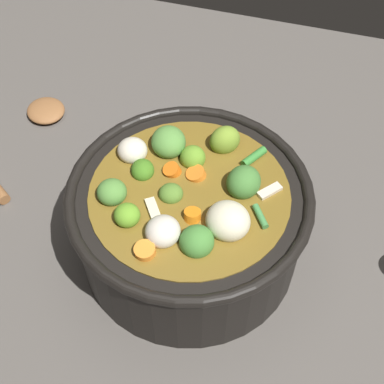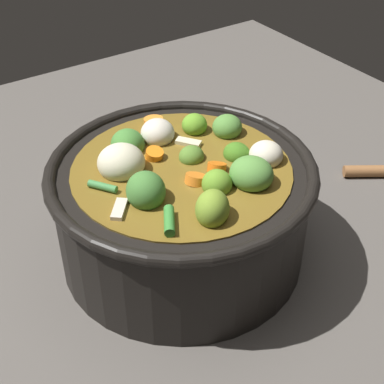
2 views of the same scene
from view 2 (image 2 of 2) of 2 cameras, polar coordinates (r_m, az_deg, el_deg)
ground_plane at (r=0.69m, az=-0.95°, el=-5.94°), size 1.10×1.10×0.00m
cooking_pot at (r=0.64m, az=-1.00°, el=-1.51°), size 0.29×0.29×0.15m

